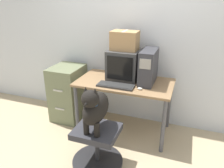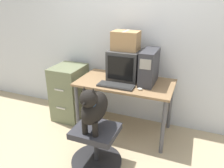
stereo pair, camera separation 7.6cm
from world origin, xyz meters
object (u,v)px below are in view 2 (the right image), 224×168
object	(u,v)px
pc_tower	(149,67)
cardboard_box	(126,41)
crt_monitor	(125,64)
keyboard	(116,86)
filing_cabinet	(70,92)
dog	(94,107)
office_chair	(96,146)

from	to	relation	value
pc_tower	cardboard_box	distance (m)	0.47
crt_monitor	keyboard	distance (m)	0.39
filing_cabinet	cardboard_box	world-z (taller)	cardboard_box
crt_monitor	dog	xyz separation A→B (m)	(-0.03, -0.92, -0.21)
pc_tower	dog	xyz separation A→B (m)	(-0.38, -0.86, -0.23)
pc_tower	filing_cabinet	size ratio (longest dim) A/B	0.54
crt_monitor	cardboard_box	world-z (taller)	cardboard_box
crt_monitor	office_chair	world-z (taller)	crt_monitor
crt_monitor	pc_tower	size ratio (longest dim) A/B	0.91
keyboard	dog	size ratio (longest dim) A/B	0.86
crt_monitor	dog	size ratio (longest dim) A/B	0.77
filing_cabinet	crt_monitor	bearing A→B (deg)	5.32
office_chair	filing_cabinet	distance (m)	1.19
crt_monitor	filing_cabinet	distance (m)	1.04
crt_monitor	cardboard_box	distance (m)	0.33
pc_tower	cardboard_box	xyz separation A→B (m)	(-0.35, 0.06, 0.30)
keyboard	cardboard_box	bearing A→B (deg)	89.12
pc_tower	office_chair	distance (m)	1.19
filing_cabinet	cardboard_box	size ratio (longest dim) A/B	2.43
keyboard	dog	distance (m)	0.58
pc_tower	crt_monitor	bearing A→B (deg)	170.36
keyboard	cardboard_box	xyz separation A→B (m)	(0.01, 0.34, 0.51)
keyboard	filing_cabinet	size ratio (longest dim) A/B	0.55
dog	cardboard_box	size ratio (longest dim) A/B	1.56
crt_monitor	keyboard	world-z (taller)	crt_monitor
cardboard_box	dog	bearing A→B (deg)	-92.01
pc_tower	filing_cabinet	world-z (taller)	pc_tower
pc_tower	cardboard_box	world-z (taller)	cardboard_box
crt_monitor	cardboard_box	bearing A→B (deg)	90.00
keyboard	office_chair	distance (m)	0.78
crt_monitor	filing_cabinet	xyz separation A→B (m)	(-0.88, -0.08, -0.54)
filing_cabinet	keyboard	bearing A→B (deg)	-16.48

